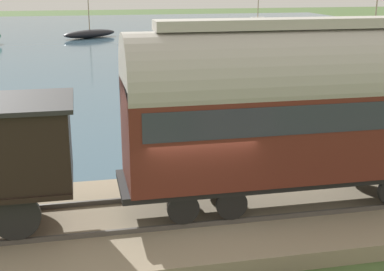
# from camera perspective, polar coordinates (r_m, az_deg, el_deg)

# --- Properties ---
(ground_plane) EXTENTS (200.00, 200.00, 0.00)m
(ground_plane) POSITION_cam_1_polar(r_m,az_deg,el_deg) (13.59, 0.33, -9.98)
(ground_plane) COLOR #476033
(harbor_water) EXTENTS (80.00, 80.00, 0.01)m
(harbor_water) POSITION_cam_1_polar(r_m,az_deg,el_deg) (55.49, -9.46, 9.93)
(harbor_water) COLOR #426075
(harbor_water) RESTS_ON ground
(rail_embankment) EXTENTS (5.33, 56.00, 0.51)m
(rail_embankment) POSITION_cam_1_polar(r_m,az_deg,el_deg) (13.72, 0.11, -8.78)
(rail_embankment) COLOR gray
(rail_embankment) RESTS_ON ground
(passenger_coach) EXTENTS (2.33, 9.37, 4.62)m
(passenger_coach) POSITION_cam_1_polar(r_m,az_deg,el_deg) (13.64, 11.91, 3.44)
(passenger_coach) COLOR black
(passenger_coach) RESTS_ON rail_embankment
(sailboat_white) EXTENTS (2.35, 5.54, 9.08)m
(sailboat_white) POSITION_cam_1_polar(r_m,az_deg,el_deg) (43.02, 18.65, 8.12)
(sailboat_white) COLOR white
(sailboat_white) RESTS_ON harbor_water
(sailboat_black) EXTENTS (4.92, 6.29, 4.99)m
(sailboat_black) POSITION_cam_1_polar(r_m,az_deg,el_deg) (58.70, -10.85, 10.63)
(sailboat_black) COLOR black
(sailboat_black) RESTS_ON harbor_water
(sailboat_teal) EXTENTS (1.46, 5.15, 6.04)m
(sailboat_teal) POSITION_cam_1_polar(r_m,az_deg,el_deg) (62.95, 6.99, 11.46)
(sailboat_teal) COLOR #1E707A
(sailboat_teal) RESTS_ON harbor_water
(rowboat_mid_harbor) EXTENTS (2.23, 1.74, 0.37)m
(rowboat_mid_harbor) POSITION_cam_1_polar(r_m,az_deg,el_deg) (25.71, 7.37, 3.12)
(rowboat_mid_harbor) COLOR beige
(rowboat_mid_harbor) RESTS_ON harbor_water
(rowboat_near_shore) EXTENTS (2.74, 2.62, 0.34)m
(rowboat_near_shore) POSITION_cam_1_polar(r_m,az_deg,el_deg) (25.82, -3.42, 3.24)
(rowboat_near_shore) COLOR #B7B2A3
(rowboat_near_shore) RESTS_ON harbor_water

